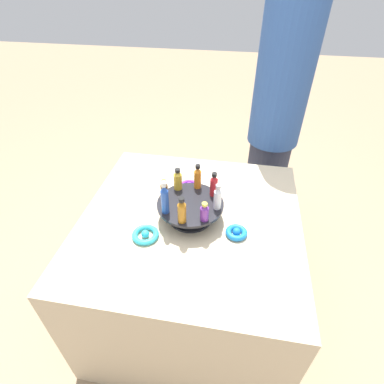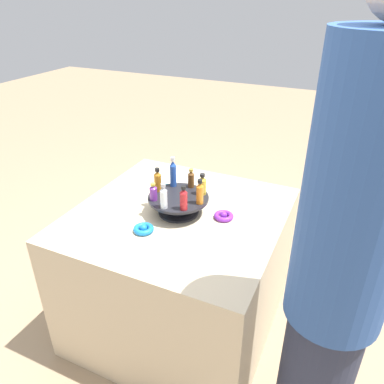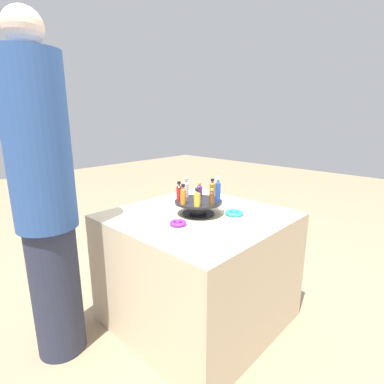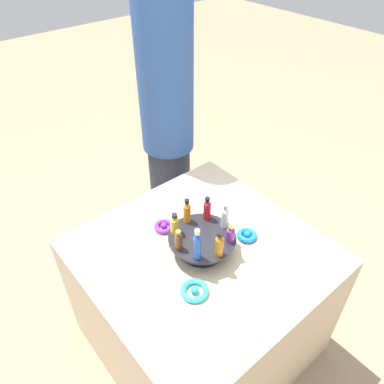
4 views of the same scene
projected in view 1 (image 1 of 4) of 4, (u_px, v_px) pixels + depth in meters
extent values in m
plane|color=#997F60|center=(191.00, 305.00, 1.79)|extent=(12.00, 12.00, 0.00)
cube|color=beige|center=(191.00, 268.00, 1.57)|extent=(0.98, 0.98, 0.72)
cylinder|color=black|center=(190.00, 217.00, 1.34)|extent=(0.20, 0.20, 0.01)
cylinder|color=black|center=(190.00, 211.00, 1.32)|extent=(0.10, 0.10, 0.07)
cylinder|color=black|center=(190.00, 204.00, 1.29)|extent=(0.29, 0.29, 0.01)
cylinder|color=#702D93|center=(204.00, 214.00, 1.19)|extent=(0.03, 0.03, 0.06)
cone|color=#702D93|center=(205.00, 207.00, 1.17)|extent=(0.03, 0.03, 0.01)
cylinder|color=gold|center=(205.00, 204.00, 1.16)|extent=(0.02, 0.02, 0.01)
cylinder|color=silver|center=(217.00, 200.00, 1.24)|extent=(0.03, 0.03, 0.09)
cone|color=silver|center=(218.00, 190.00, 1.20)|extent=(0.03, 0.03, 0.02)
cylinder|color=#B2B2B7|center=(218.00, 187.00, 1.19)|extent=(0.02, 0.02, 0.02)
cylinder|color=#B21E23|center=(214.00, 187.00, 1.31)|extent=(0.03, 0.03, 0.08)
cone|color=#B21E23|center=(214.00, 178.00, 1.28)|extent=(0.03, 0.03, 0.02)
cylinder|color=black|center=(214.00, 175.00, 1.27)|extent=(0.02, 0.02, 0.02)
cylinder|color=orange|center=(198.00, 179.00, 1.35)|extent=(0.03, 0.03, 0.09)
cone|color=orange|center=(198.00, 170.00, 1.32)|extent=(0.03, 0.03, 0.02)
cylinder|color=black|center=(198.00, 167.00, 1.31)|extent=(0.02, 0.02, 0.02)
cylinder|color=gold|center=(178.00, 182.00, 1.35)|extent=(0.04, 0.04, 0.08)
cone|color=gold|center=(178.00, 173.00, 1.32)|extent=(0.04, 0.04, 0.02)
cylinder|color=black|center=(177.00, 170.00, 1.31)|extent=(0.02, 0.02, 0.01)
cylinder|color=brown|center=(164.00, 192.00, 1.29)|extent=(0.03, 0.03, 0.07)
cone|color=brown|center=(164.00, 184.00, 1.27)|extent=(0.03, 0.03, 0.02)
cylinder|color=#B79338|center=(164.00, 181.00, 1.26)|extent=(0.02, 0.02, 0.01)
cylinder|color=#234CAD|center=(165.00, 202.00, 1.21)|extent=(0.03, 0.03, 0.11)
cone|color=#234CAD|center=(164.00, 189.00, 1.17)|extent=(0.03, 0.03, 0.02)
cylinder|color=silver|center=(164.00, 184.00, 1.16)|extent=(0.02, 0.02, 0.02)
cylinder|color=#AD6B19|center=(182.00, 213.00, 1.17)|extent=(0.03, 0.03, 0.09)
cone|color=#AD6B19|center=(182.00, 203.00, 1.14)|extent=(0.03, 0.03, 0.02)
cylinder|color=black|center=(182.00, 200.00, 1.13)|extent=(0.02, 0.02, 0.02)
torus|color=blue|center=(236.00, 233.00, 1.25)|extent=(0.09, 0.09, 0.02)
sphere|color=blue|center=(237.00, 232.00, 1.25)|extent=(0.03, 0.03, 0.03)
torus|color=purple|center=(189.00, 186.00, 1.51)|extent=(0.09, 0.09, 0.02)
sphere|color=purple|center=(189.00, 185.00, 1.51)|extent=(0.03, 0.03, 0.03)
torus|color=#2DB7CC|center=(145.00, 235.00, 1.25)|extent=(0.11, 0.11, 0.02)
sphere|color=#2DB7CC|center=(145.00, 234.00, 1.24)|extent=(0.03, 0.03, 0.03)
cylinder|color=#282D42|center=(263.00, 188.00, 2.08)|extent=(0.26, 0.26, 0.75)
cylinder|color=#2D5193|center=(285.00, 68.00, 1.58)|extent=(0.30, 0.30, 0.85)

